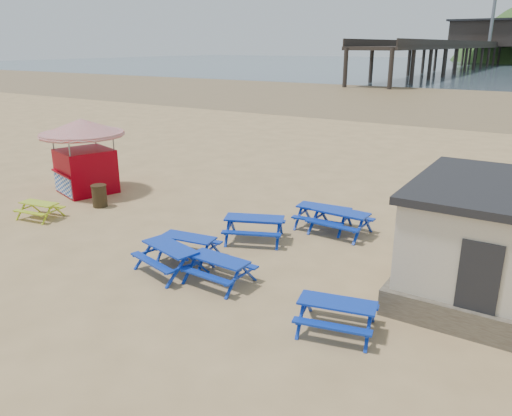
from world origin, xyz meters
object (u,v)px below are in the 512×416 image
Objects in this scene: picnic_table_blue_b at (323,217)px; picnic_table_yellow at (40,210)px; litter_bin at (99,196)px; ice_cream_kiosk at (83,147)px; picnic_table_blue_a at (254,229)px.

picnic_table_blue_b is 1.22× the size of picnic_table_yellow.
litter_bin is at bearing 60.17° from picnic_table_yellow.
litter_bin is at bearing -11.34° from ice_cream_kiosk.
ice_cream_kiosk is (-1.37, 3.51, 1.83)m from picnic_table_yellow.
picnic_table_blue_b is at bearing 17.39° from picnic_table_yellow.
ice_cream_kiosk is at bearing 151.26° from picnic_table_blue_a.
picnic_table_blue_b is (1.52, 2.45, -0.01)m from picnic_table_blue_a.
litter_bin is at bearing -168.22° from picnic_table_blue_b.
picnic_table_yellow is at bearing -51.06° from ice_cream_kiosk.
picnic_table_yellow is 4.19m from ice_cream_kiosk.
ice_cream_kiosk is at bearing 150.97° from litter_bin.
ice_cream_kiosk is 3.05m from litter_bin.
picnic_table_blue_a is at bearing -126.40° from picnic_table_blue_b.
picnic_table_blue_b is 11.17m from picnic_table_yellow.
picnic_table_blue_a is at bearing 11.89° from ice_cream_kiosk.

